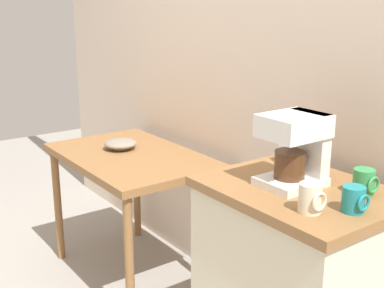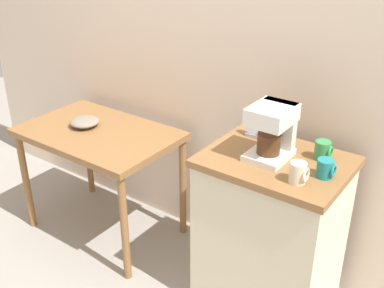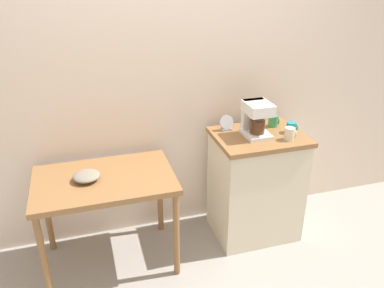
{
  "view_description": "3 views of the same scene",
  "coord_description": "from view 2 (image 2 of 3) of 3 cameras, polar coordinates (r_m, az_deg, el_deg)",
  "views": [
    {
      "loc": [
        1.73,
        -1.27,
        1.52
      ],
      "look_at": [
        0.05,
        -0.04,
        0.93
      ],
      "focal_mm": 47.44,
      "sensor_mm": 36.0,
      "label": 1
    },
    {
      "loc": [
        1.41,
        -1.78,
        1.93
      ],
      "look_at": [
        0.13,
        -0.0,
        0.84
      ],
      "focal_mm": 44.14,
      "sensor_mm": 36.0,
      "label": 2
    },
    {
      "loc": [
        -0.67,
        -2.38,
        2.07
      ],
      "look_at": [
        0.03,
        -0.07,
        0.93
      ],
      "focal_mm": 36.54,
      "sensor_mm": 36.0,
      "label": 3
    }
  ],
  "objects": [
    {
      "name": "coffee_maker",
      "position": [
        2.21,
        9.75,
        1.81
      ],
      "size": [
        0.18,
        0.22,
        0.26
      ],
      "color": "white",
      "rests_on": "kitchen_counter"
    },
    {
      "name": "wooden_table",
      "position": [
        2.97,
        -11.09,
        0.08
      ],
      "size": [
        0.95,
        0.62,
        0.73
      ],
      "color": "olive",
      "rests_on": "ground_plane"
    },
    {
      "name": "mug_small_cream",
      "position": [
        2.05,
        12.72,
        -3.41
      ],
      "size": [
        0.08,
        0.07,
        0.09
      ],
      "color": "beige",
      "rests_on": "kitchen_counter"
    },
    {
      "name": "mug_tall_green",
      "position": [
        2.28,
        15.54,
        -0.75
      ],
      "size": [
        0.08,
        0.07,
        0.09
      ],
      "color": "#338C4C",
      "rests_on": "kitchen_counter"
    },
    {
      "name": "mug_dark_teal",
      "position": [
        2.13,
        15.84,
        -2.87
      ],
      "size": [
        0.08,
        0.07,
        0.08
      ],
      "color": "teal",
      "rests_on": "kitchen_counter"
    },
    {
      "name": "bowl_stoneware",
      "position": [
        2.99,
        -12.91,
        2.61
      ],
      "size": [
        0.18,
        0.18,
        0.06
      ],
      "color": "gray",
      "rests_on": "wooden_table"
    },
    {
      "name": "kitchen_counter",
      "position": [
        2.48,
        9.37,
        -10.73
      ],
      "size": [
        0.68,
        0.53,
        0.88
      ],
      "color": "beige",
      "rests_on": "ground_plane"
    },
    {
      "name": "table_clock",
      "position": [
        2.43,
        7.54,
        2.09
      ],
      "size": [
        0.11,
        0.05,
        0.12
      ],
      "color": "#B2B5BA",
      "rests_on": "kitchen_counter"
    },
    {
      "name": "ground_plane",
      "position": [
        2.98,
        -2.04,
        -14.02
      ],
      "size": [
        8.0,
        8.0,
        0.0
      ],
      "primitive_type": "plane",
      "color": "gray"
    },
    {
      "name": "back_wall",
      "position": [
        2.62,
        5.14,
        14.63
      ],
      "size": [
        4.4,
        0.1,
        2.8
      ],
      "primitive_type": "cube",
      "color": "beige",
      "rests_on": "ground_plane"
    }
  ]
}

